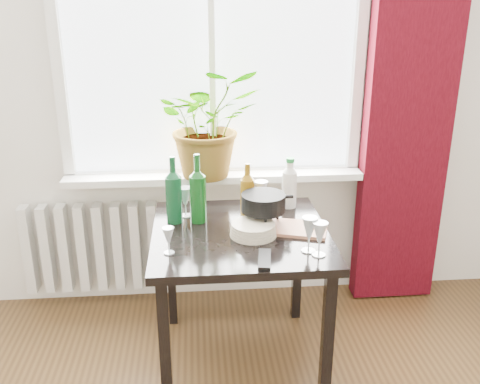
{
  "coord_description": "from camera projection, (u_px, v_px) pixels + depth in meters",
  "views": [
    {
      "loc": [
        -0.11,
        -0.81,
        1.82
      ],
      "look_at": [
        0.1,
        1.55,
        0.94
      ],
      "focal_mm": 40.0,
      "sensor_mm": 36.0,
      "label": 1
    }
  ],
  "objects": [
    {
      "name": "radiator",
      "position": [
        92.0,
        247.0,
        3.24
      ],
      "size": [
        0.8,
        0.1,
        0.55
      ],
      "color": "silver",
      "rests_on": "ground"
    },
    {
      "name": "wineglass_back_center",
      "position": [
        261.0,
        195.0,
        2.82
      ],
      "size": [
        0.08,
        0.08,
        0.17
      ],
      "primitive_type": null,
      "rotation": [
        0.0,
        0.0,
        -0.15
      ],
      "color": "silver",
      "rests_on": "table"
    },
    {
      "name": "tv_remote",
      "position": [
        265.0,
        260.0,
        2.3
      ],
      "size": [
        0.08,
        0.19,
        0.02
      ],
      "primitive_type": "cube",
      "rotation": [
        0.0,
        0.0,
        -0.15
      ],
      "color": "black",
      "rests_on": "table"
    },
    {
      "name": "wine_bottle_left",
      "position": [
        174.0,
        189.0,
        2.64
      ],
      "size": [
        0.09,
        0.09,
        0.35
      ],
      "primitive_type": null,
      "rotation": [
        0.0,
        0.0,
        0.17
      ],
      "color": "#0B3B1C",
      "rests_on": "table"
    },
    {
      "name": "wineglass_back_left",
      "position": [
        185.0,
        202.0,
        2.74
      ],
      "size": [
        0.07,
        0.07,
        0.16
      ],
      "primitive_type": null,
      "rotation": [
        0.0,
        0.0,
        0.04
      ],
      "color": "silver",
      "rests_on": "table"
    },
    {
      "name": "window",
      "position": [
        211.0,
        37.0,
        2.92
      ],
      "size": [
        1.72,
        0.08,
        1.62
      ],
      "color": "white",
      "rests_on": "ground"
    },
    {
      "name": "plate_stack",
      "position": [
        253.0,
        230.0,
        2.54
      ],
      "size": [
        0.28,
        0.28,
        0.06
      ],
      "primitive_type": "cylinder",
      "rotation": [
        0.0,
        0.0,
        -0.28
      ],
      "color": "beige",
      "rests_on": "table"
    },
    {
      "name": "wine_bottle_right",
      "position": [
        198.0,
        188.0,
        2.65
      ],
      "size": [
        0.1,
        0.1,
        0.36
      ],
      "primitive_type": null,
      "rotation": [
        0.0,
        0.0,
        0.26
      ],
      "color": "#0C4113",
      "rests_on": "table"
    },
    {
      "name": "wineglass_far_right",
      "position": [
        320.0,
        239.0,
        2.32
      ],
      "size": [
        0.09,
        0.09,
        0.16
      ],
      "primitive_type": null,
      "rotation": [
        0.0,
        0.0,
        0.38
      ],
      "color": "silver",
      "rests_on": "table"
    },
    {
      "name": "fondue_pot",
      "position": [
        263.0,
        210.0,
        2.62
      ],
      "size": [
        0.28,
        0.25,
        0.17
      ],
      "primitive_type": null,
      "rotation": [
        0.0,
        0.0,
        0.14
      ],
      "color": "black",
      "rests_on": "table"
    },
    {
      "name": "table",
      "position": [
        240.0,
        248.0,
        2.63
      ],
      "size": [
        0.85,
        0.85,
        0.74
      ],
      "color": "black",
      "rests_on": "ground"
    },
    {
      "name": "wineglass_front_left",
      "position": [
        169.0,
        240.0,
        2.35
      ],
      "size": [
        0.07,
        0.07,
        0.13
      ],
      "primitive_type": null,
      "rotation": [
        0.0,
        0.0,
        -0.4
      ],
      "color": "#B2BCC0",
      "rests_on": "table"
    },
    {
      "name": "wineglass_front_right",
      "position": [
        309.0,
        234.0,
        2.36
      ],
      "size": [
        0.09,
        0.09,
        0.17
      ],
      "primitive_type": null,
      "rotation": [
        0.0,
        0.0,
        -0.29
      ],
      "color": "#B3BCC0",
      "rests_on": "table"
    },
    {
      "name": "cutting_board",
      "position": [
        295.0,
        228.0,
        2.6
      ],
      "size": [
        0.35,
        0.27,
        0.02
      ],
      "primitive_type": "cube",
      "rotation": [
        0.0,
        0.0,
        -0.3
      ],
      "color": "#AE6E4E",
      "rests_on": "table"
    },
    {
      "name": "cleaning_bottle",
      "position": [
        289.0,
        183.0,
        2.85
      ],
      "size": [
        0.09,
        0.09,
        0.28
      ],
      "primitive_type": null,
      "rotation": [
        0.0,
        0.0,
        -0.21
      ],
      "color": "silver",
      "rests_on": "table"
    },
    {
      "name": "windowsill",
      "position": [
        214.0,
        176.0,
        3.12
      ],
      "size": [
        1.72,
        0.2,
        0.04
      ],
      "color": "white",
      "rests_on": "ground"
    },
    {
      "name": "potted_plant",
      "position": [
        209.0,
        123.0,
        2.96
      ],
      "size": [
        0.63,
        0.57,
        0.61
      ],
      "primitive_type": "imported",
      "rotation": [
        0.0,
        0.0,
        0.17
      ],
      "color": "#447F21",
      "rests_on": "windowsill"
    },
    {
      "name": "bottle_amber",
      "position": [
        247.0,
        190.0,
        2.72
      ],
      "size": [
        0.09,
        0.09,
        0.29
      ],
      "primitive_type": null,
      "rotation": [
        0.0,
        0.0,
        0.33
      ],
      "color": "#7F560E",
      "rests_on": "table"
    },
    {
      "name": "curtain",
      "position": [
        411.0,
        93.0,
        3.02
      ],
      "size": [
        0.5,
        0.12,
        2.56
      ],
      "color": "#33040C",
      "rests_on": "ground"
    }
  ]
}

